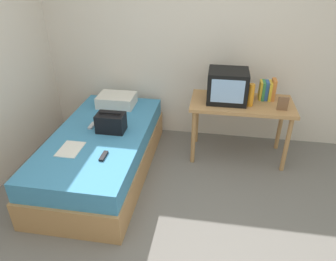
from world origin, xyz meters
name	(u,v)px	position (x,y,z in m)	size (l,w,h in m)	color
ground_plane	(173,241)	(0.00, 0.00, 0.00)	(8.00, 8.00, 0.00)	slate
wall_back	(198,38)	(0.00, 2.00, 1.30)	(5.20, 0.10, 2.60)	beige
bed	(102,153)	(-0.93, 0.88, 0.25)	(1.00, 2.00, 0.51)	#B27F4C
desk	(241,109)	(0.57, 1.48, 0.63)	(1.16, 0.60, 0.72)	#B27F4C
tv	(227,86)	(0.39, 1.48, 0.90)	(0.44, 0.39, 0.36)	black
water_bottle	(251,95)	(0.65, 1.39, 0.85)	(0.07, 0.07, 0.25)	orange
book_row	(267,90)	(0.85, 1.60, 0.83)	(0.18, 0.17, 0.24)	gold
picture_frame	(283,104)	(0.99, 1.32, 0.79)	(0.11, 0.02, 0.15)	brown
pillow	(117,100)	(-0.96, 1.59, 0.58)	(0.45, 0.34, 0.14)	silver
handbag	(111,123)	(-0.82, 0.94, 0.62)	(0.30, 0.20, 0.22)	black
magazine	(70,149)	(-1.10, 0.51, 0.52)	(0.21, 0.29, 0.01)	white
remote_dark	(104,156)	(-0.73, 0.44, 0.53)	(0.04, 0.16, 0.02)	black
remote_silver	(92,126)	(-1.06, 1.00, 0.53)	(0.04, 0.14, 0.02)	#B7B7BC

